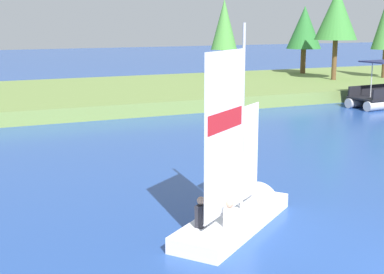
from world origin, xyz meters
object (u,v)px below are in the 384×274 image
at_px(shoreline_tree_midleft, 224,25).
at_px(shoreline_tree_midright, 304,28).
at_px(sailboat, 246,204).
at_px(shoreline_tree_centre, 337,15).

distance_m(shoreline_tree_midleft, shoreline_tree_midright, 7.00).
relative_size(shoreline_tree_midleft, sailboat, 1.10).
distance_m(shoreline_tree_centre, sailboat, 30.73).
distance_m(shoreline_tree_centre, shoreline_tree_midright, 5.54).
bearing_deg(shoreline_tree_centre, shoreline_tree_midright, 80.18).
distance_m(shoreline_tree_midleft, shoreline_tree_centre, 9.24).
bearing_deg(shoreline_tree_midright, sailboat, -127.71).
distance_m(shoreline_tree_midleft, sailboat, 33.16).
bearing_deg(shoreline_tree_centre, shoreline_tree_midleft, 129.40).
height_order(shoreline_tree_midright, sailboat, shoreline_tree_midright).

